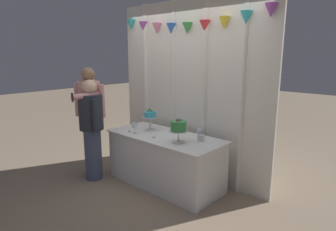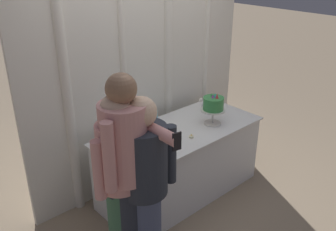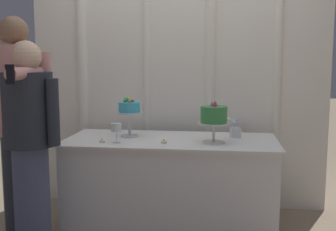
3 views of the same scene
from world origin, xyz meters
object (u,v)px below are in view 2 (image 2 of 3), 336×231
(cake_display_nearright, at_px, (213,105))
(flower_vase, at_px, (206,106))
(wine_glass, at_px, (164,140))
(guest_man_pink_jacket, at_px, (126,176))
(cake_table, at_px, (180,162))
(tealight_far_left, at_px, (154,155))
(guest_man_dark_suit, at_px, (144,186))
(tealight_near_left, at_px, (191,137))
(cake_display_nearleft, at_px, (148,118))
(guest_girl_blue_dress, at_px, (121,184))

(cake_display_nearright, height_order, flower_vase, cake_display_nearright)
(wine_glass, distance_m, guest_man_pink_jacket, 0.72)
(cake_table, height_order, guest_man_pink_jacket, guest_man_pink_jacket)
(tealight_far_left, distance_m, guest_man_dark_suit, 0.57)
(tealight_far_left, height_order, tealight_near_left, tealight_near_left)
(cake_display_nearright, distance_m, guest_man_dark_suit, 1.38)
(cake_display_nearright, height_order, tealight_near_left, cake_display_nearright)
(cake_display_nearright, relative_size, guest_man_dark_suit, 0.22)
(cake_table, relative_size, cake_display_nearleft, 5.20)
(cake_table, xyz_separation_m, guest_man_dark_suit, (-0.94, -0.59, 0.45))
(flower_vase, xyz_separation_m, guest_man_dark_suit, (-1.46, -0.73, 0.02))
(cake_table, bearing_deg, tealight_near_left, -99.89)
(flower_vase, xyz_separation_m, tealight_far_left, (-1.04, -0.36, -0.05))
(tealight_far_left, distance_m, guest_girl_blue_dress, 0.65)
(cake_display_nearleft, relative_size, guest_man_pink_jacket, 0.20)
(cake_table, relative_size, tealight_near_left, 36.92)
(flower_vase, xyz_separation_m, guest_girl_blue_dress, (-1.61, -0.66, 0.06))
(cake_display_nearright, distance_m, tealight_near_left, 0.44)
(tealight_far_left, bearing_deg, flower_vase, 18.84)
(flower_vase, relative_size, guest_girl_blue_dress, 0.11)
(wine_glass, height_order, tealight_far_left, wine_glass)
(cake_display_nearleft, xyz_separation_m, tealight_near_left, (0.33, -0.25, -0.22))
(tealight_near_left, height_order, guest_man_pink_jacket, guest_man_pink_jacket)
(wine_glass, bearing_deg, flower_vase, 20.65)
(tealight_near_left, bearing_deg, cake_display_nearright, 10.71)
(wine_glass, height_order, flower_vase, flower_vase)
(cake_display_nearleft, distance_m, cake_display_nearright, 0.73)
(cake_display_nearright, height_order, tealight_far_left, cake_display_nearright)
(guest_man_pink_jacket, bearing_deg, tealight_near_left, 18.81)
(flower_vase, height_order, guest_man_dark_suit, guest_man_dark_suit)
(tealight_far_left, xyz_separation_m, guest_man_dark_suit, (-0.42, -0.38, 0.07))
(tealight_far_left, bearing_deg, guest_girl_blue_dress, -152.15)
(wine_glass, xyz_separation_m, tealight_far_left, (-0.11, -0.01, -0.11))
(cake_table, bearing_deg, wine_glass, -152.33)
(cake_display_nearright, xyz_separation_m, tealight_far_left, (-0.87, -0.10, -0.20))
(cake_display_nearright, xyz_separation_m, guest_man_pink_jacket, (-1.40, -0.42, -0.02))
(flower_vase, bearing_deg, tealight_far_left, -161.16)
(cake_display_nearright, relative_size, flower_vase, 2.03)
(wine_glass, xyz_separation_m, tealight_near_left, (0.37, 0.02, -0.11))
(wine_glass, bearing_deg, guest_girl_blue_dress, -155.86)
(cake_display_nearright, bearing_deg, tealight_near_left, -169.29)
(cake_display_nearright, distance_m, wine_glass, 0.77)
(cake_table, xyz_separation_m, tealight_far_left, (-0.52, -0.22, 0.38))
(cake_display_nearleft, distance_m, tealight_near_left, 0.47)
(flower_vase, height_order, guest_man_pink_jacket, guest_man_pink_jacket)
(tealight_near_left, relative_size, guest_girl_blue_dress, 0.03)
(cake_display_nearleft, height_order, guest_man_dark_suit, guest_man_dark_suit)
(flower_vase, distance_m, guest_man_dark_suit, 1.64)
(guest_girl_blue_dress, bearing_deg, flower_vase, 22.15)
(wine_glass, distance_m, tealight_far_left, 0.16)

